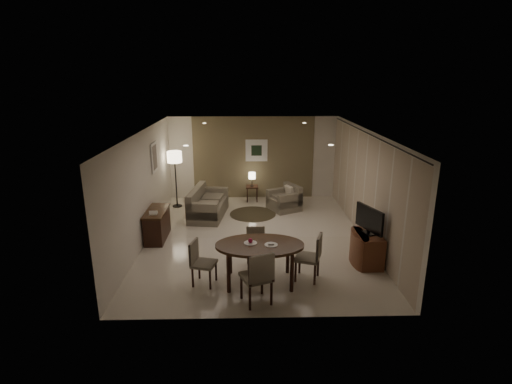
{
  "coord_description": "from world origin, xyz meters",
  "views": [
    {
      "loc": [
        -0.25,
        -9.43,
        4.02
      ],
      "look_at": [
        0.0,
        0.2,
        1.15
      ],
      "focal_mm": 28.0,
      "sensor_mm": 36.0,
      "label": 1
    }
  ],
  "objects_px": {
    "sofa": "(208,202)",
    "armchair": "(284,198)",
    "chair_near": "(256,276)",
    "floor_lamp": "(176,179)",
    "console_desk": "(157,225)",
    "dining_table": "(260,263)",
    "chair_left": "(204,263)",
    "chair_right": "(307,257)",
    "tv_cabinet": "(368,248)",
    "side_table": "(252,193)",
    "chair_far": "(256,249)"
  },
  "relations": [
    {
      "from": "dining_table",
      "to": "side_table",
      "type": "relative_size",
      "value": 3.47
    },
    {
      "from": "sofa",
      "to": "armchair",
      "type": "xyz_separation_m",
      "value": [
        2.26,
        0.51,
        -0.04
      ]
    },
    {
      "from": "tv_cabinet",
      "to": "dining_table",
      "type": "height_order",
      "value": "dining_table"
    },
    {
      "from": "chair_near",
      "to": "floor_lamp",
      "type": "relative_size",
      "value": 0.59
    },
    {
      "from": "console_desk",
      "to": "dining_table",
      "type": "xyz_separation_m",
      "value": [
        2.5,
        -2.26,
        0.03
      ]
    },
    {
      "from": "chair_near",
      "to": "armchair",
      "type": "bearing_deg",
      "value": -122.48
    },
    {
      "from": "tv_cabinet",
      "to": "chair_near",
      "type": "xyz_separation_m",
      "value": [
        -2.48,
        -1.49,
        0.17
      ]
    },
    {
      "from": "dining_table",
      "to": "console_desk",
      "type": "bearing_deg",
      "value": 137.82
    },
    {
      "from": "chair_far",
      "to": "armchair",
      "type": "relative_size",
      "value": 1.0
    },
    {
      "from": "chair_left",
      "to": "armchair",
      "type": "relative_size",
      "value": 1.05
    },
    {
      "from": "tv_cabinet",
      "to": "dining_table",
      "type": "xyz_separation_m",
      "value": [
        -2.39,
        -0.76,
        0.06
      ]
    },
    {
      "from": "dining_table",
      "to": "chair_near",
      "type": "xyz_separation_m",
      "value": [
        -0.09,
        -0.72,
        0.11
      ]
    },
    {
      "from": "chair_left",
      "to": "side_table",
      "type": "height_order",
      "value": "chair_left"
    },
    {
      "from": "chair_near",
      "to": "side_table",
      "type": "height_order",
      "value": "chair_near"
    },
    {
      "from": "tv_cabinet",
      "to": "floor_lamp",
      "type": "xyz_separation_m",
      "value": [
        -4.82,
        4.04,
        0.53
      ]
    },
    {
      "from": "side_table",
      "to": "floor_lamp",
      "type": "relative_size",
      "value": 0.29
    },
    {
      "from": "chair_right",
      "to": "armchair",
      "type": "distance_m",
      "value": 4.31
    },
    {
      "from": "dining_table",
      "to": "sofa",
      "type": "height_order",
      "value": "sofa"
    },
    {
      "from": "chair_far",
      "to": "armchair",
      "type": "distance_m",
      "value": 3.87
    },
    {
      "from": "console_desk",
      "to": "chair_left",
      "type": "distance_m",
      "value": 2.7
    },
    {
      "from": "dining_table",
      "to": "armchair",
      "type": "distance_m",
      "value": 4.5
    },
    {
      "from": "side_table",
      "to": "tv_cabinet",
      "type": "bearing_deg",
      "value": -61.69
    },
    {
      "from": "tv_cabinet",
      "to": "side_table",
      "type": "height_order",
      "value": "tv_cabinet"
    },
    {
      "from": "dining_table",
      "to": "armchair",
      "type": "relative_size",
      "value": 2.05
    },
    {
      "from": "chair_near",
      "to": "floor_lamp",
      "type": "bearing_deg",
      "value": -88.67
    },
    {
      "from": "dining_table",
      "to": "floor_lamp",
      "type": "distance_m",
      "value": 5.41
    },
    {
      "from": "dining_table",
      "to": "chair_right",
      "type": "height_order",
      "value": "chair_right"
    },
    {
      "from": "console_desk",
      "to": "chair_right",
      "type": "xyz_separation_m",
      "value": [
        3.46,
        -2.16,
        0.11
      ]
    },
    {
      "from": "sofa",
      "to": "armchair",
      "type": "bearing_deg",
      "value": -69.98
    },
    {
      "from": "dining_table",
      "to": "chair_left",
      "type": "bearing_deg",
      "value": -177.74
    },
    {
      "from": "sofa",
      "to": "chair_near",
      "type": "bearing_deg",
      "value": -157.25
    },
    {
      "from": "console_desk",
      "to": "chair_far",
      "type": "relative_size",
      "value": 1.41
    },
    {
      "from": "floor_lamp",
      "to": "sofa",
      "type": "bearing_deg",
      "value": -40.25
    },
    {
      "from": "floor_lamp",
      "to": "chair_right",
      "type": "bearing_deg",
      "value": -54.19
    },
    {
      "from": "armchair",
      "to": "chair_near",
      "type": "bearing_deg",
      "value": -37.3
    },
    {
      "from": "tv_cabinet",
      "to": "floor_lamp",
      "type": "distance_m",
      "value": 6.31
    },
    {
      "from": "chair_left",
      "to": "floor_lamp",
      "type": "bearing_deg",
      "value": 29.87
    },
    {
      "from": "armchair",
      "to": "chair_right",
      "type": "bearing_deg",
      "value": -25.57
    },
    {
      "from": "tv_cabinet",
      "to": "sofa",
      "type": "height_order",
      "value": "sofa"
    },
    {
      "from": "sofa",
      "to": "floor_lamp",
      "type": "relative_size",
      "value": 1.0
    },
    {
      "from": "tv_cabinet",
      "to": "chair_near",
      "type": "relative_size",
      "value": 0.87
    },
    {
      "from": "chair_far",
      "to": "sofa",
      "type": "bearing_deg",
      "value": 110.33
    },
    {
      "from": "chair_right",
      "to": "side_table",
      "type": "height_order",
      "value": "chair_right"
    },
    {
      "from": "chair_near",
      "to": "side_table",
      "type": "distance_m",
      "value": 6.05
    },
    {
      "from": "chair_right",
      "to": "armchair",
      "type": "bearing_deg",
      "value": -159.95
    },
    {
      "from": "floor_lamp",
      "to": "chair_left",
      "type": "bearing_deg",
      "value": -74.58
    },
    {
      "from": "tv_cabinet",
      "to": "chair_far",
      "type": "distance_m",
      "value": 2.45
    },
    {
      "from": "chair_far",
      "to": "chair_right",
      "type": "xyz_separation_m",
      "value": [
        1.02,
        -0.55,
        0.06
      ]
    },
    {
      "from": "console_desk",
      "to": "tv_cabinet",
      "type": "relative_size",
      "value": 1.33
    },
    {
      "from": "chair_far",
      "to": "tv_cabinet",
      "type": "bearing_deg",
      "value": 0.88
    }
  ]
}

